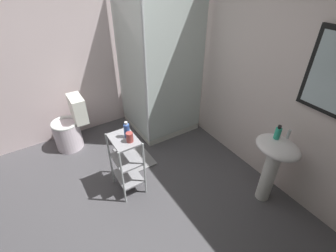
{
  "coord_description": "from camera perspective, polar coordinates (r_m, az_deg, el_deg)",
  "views": [
    {
      "loc": [
        1.65,
        -0.41,
        2.3
      ],
      "look_at": [
        0.0,
        0.63,
        0.95
      ],
      "focal_mm": 26.03,
      "sensor_mm": 36.0,
      "label": 1
    }
  ],
  "objects": [
    {
      "name": "ground_plane",
      "position": [
        2.87,
        -11.44,
        -20.02
      ],
      "size": [
        4.2,
        4.2,
        0.02
      ],
      "primitive_type": "cube",
      "color": "#4C4A4E"
    },
    {
      "name": "wall_back",
      "position": [
        2.98,
        20.85,
        11.86
      ],
      "size": [
        4.2,
        0.14,
        2.5
      ],
      "color": "silver",
      "rests_on": "ground_plane"
    },
    {
      "name": "wall_left",
      "position": [
        3.68,
        -25.31,
        14.91
      ],
      "size": [
        0.1,
        4.2,
        2.5
      ],
      "primitive_type": "cube",
      "color": "silver",
      "rests_on": "ground_plane"
    },
    {
      "name": "shower_stall",
      "position": [
        3.76,
        -2.47,
        5.41
      ],
      "size": [
        0.92,
        0.92,
        2.0
      ],
      "color": "white",
      "rests_on": "ground_plane"
    },
    {
      "name": "pedestal_sink",
      "position": [
        2.77,
        23.51,
        -7.22
      ],
      "size": [
        0.46,
        0.37,
        0.81
      ],
      "color": "white",
      "rests_on": "ground_plane"
    },
    {
      "name": "sink_faucet",
      "position": [
        2.7,
        26.4,
        -1.72
      ],
      "size": [
        0.03,
        0.03,
        0.1
      ],
      "primitive_type": "cylinder",
      "color": "silver",
      "rests_on": "pedestal_sink"
    },
    {
      "name": "toilet",
      "position": [
        3.72,
        -21.93,
        -0.39
      ],
      "size": [
        0.37,
        0.49,
        0.76
      ],
      "color": "white",
      "rests_on": "ground_plane"
    },
    {
      "name": "storage_cart",
      "position": [
        2.79,
        -9.72,
        -7.87
      ],
      "size": [
        0.38,
        0.28,
        0.74
      ],
      "color": "silver",
      "rests_on": "ground_plane"
    },
    {
      "name": "hand_soap_bottle",
      "position": [
        2.64,
        24.31,
        -1.49
      ],
      "size": [
        0.06,
        0.06,
        0.15
      ],
      "color": "#2DBC99",
      "rests_on": "pedestal_sink"
    },
    {
      "name": "shampoo_bottle_blue",
      "position": [
        2.56,
        -9.63,
        -1.04
      ],
      "size": [
        0.06,
        0.06,
        0.19
      ],
      "color": "#3359AE",
      "rests_on": "storage_cart"
    },
    {
      "name": "rinse_cup",
      "position": [
        2.51,
        -8.97,
        -2.61
      ],
      "size": [
        0.07,
        0.07,
        0.11
      ],
      "primitive_type": "cylinder",
      "color": "#B24742",
      "rests_on": "storage_cart"
    },
    {
      "name": "bath_mat",
      "position": [
        3.47,
        -7.87,
        -7.07
      ],
      "size": [
        0.6,
        0.4,
        0.02
      ],
      "primitive_type": "cube",
      "color": "gray",
      "rests_on": "ground_plane"
    }
  ]
}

